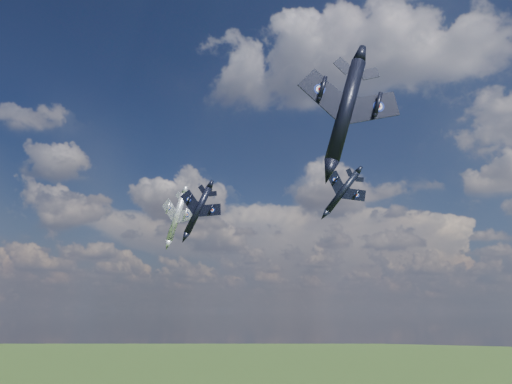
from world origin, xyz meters
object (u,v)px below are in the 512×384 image
at_px(jet_right_navy, 346,110).
at_px(jet_lead_navy, 198,210).
at_px(jet_high_navy, 342,192).
at_px(jet_left_silver, 177,217).

bearing_deg(jet_right_navy, jet_lead_navy, 113.94).
relative_size(jet_lead_navy, jet_right_navy, 0.78).
height_order(jet_lead_navy, jet_high_navy, jet_high_navy).
relative_size(jet_high_navy, jet_left_silver, 0.99).
bearing_deg(jet_left_silver, jet_lead_navy, -33.53).
height_order(jet_lead_navy, jet_left_silver, jet_left_silver).
relative_size(jet_lead_navy, jet_high_navy, 0.90).
distance_m(jet_high_navy, jet_left_silver, 35.19).
bearing_deg(jet_right_navy, jet_left_silver, 113.13).
height_order(jet_right_navy, jet_left_silver, jet_right_navy).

